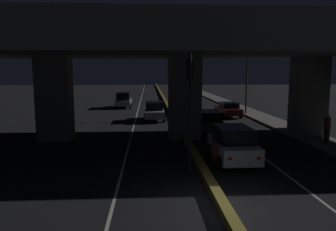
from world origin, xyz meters
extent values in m
plane|color=black|center=(0.00, 0.00, 0.00)|extent=(200.00, 200.00, 0.00)
cube|color=beige|center=(-3.71, 35.00, 0.00)|extent=(0.12, 126.00, 0.00)
cube|color=beige|center=(3.71, 35.00, 0.00)|extent=(0.12, 126.00, 0.00)
cube|color=olive|center=(0.00, 35.00, 0.16)|extent=(0.39, 126.00, 0.33)
cube|color=slate|center=(8.75, 28.00, 0.08)|extent=(2.45, 126.00, 0.15)
cube|color=slate|center=(-8.70, 11.98, 2.80)|extent=(2.15, 1.64, 5.60)
cube|color=slate|center=(8.70, 11.98, 2.80)|extent=(2.15, 1.64, 5.60)
cube|color=slate|center=(0.00, 11.98, 2.80)|extent=(2.15, 1.64, 5.60)
cube|color=slate|center=(0.00, 11.98, 6.69)|extent=(37.97, 12.18, 2.17)
cube|color=#333335|center=(0.00, 11.98, 8.22)|extent=(37.97, 0.40, 0.90)
cylinder|color=black|center=(-0.59, 4.31, 2.69)|extent=(0.14, 0.14, 5.38)
cube|color=black|center=(-0.59, 4.49, 4.71)|extent=(0.30, 0.28, 0.95)
sphere|color=red|center=(-0.59, 4.64, 5.01)|extent=(0.18, 0.18, 0.18)
sphere|color=black|center=(-0.59, 4.64, 4.71)|extent=(0.18, 0.18, 0.18)
sphere|color=black|center=(-0.59, 4.64, 4.41)|extent=(0.18, 0.18, 0.18)
cylinder|color=#2D2D30|center=(7.86, 23.82, 4.06)|extent=(0.18, 0.18, 8.12)
cylinder|color=#2D2D30|center=(6.62, 23.82, 7.97)|extent=(2.48, 0.10, 0.10)
ellipsoid|color=#F2B759|center=(5.38, 23.82, 7.87)|extent=(0.56, 0.32, 0.24)
cube|color=silver|center=(1.76, 5.65, 0.74)|extent=(1.87, 3.97, 0.78)
cube|color=black|center=(1.76, 5.65, 1.50)|extent=(1.64, 2.38, 0.74)
cylinder|color=black|center=(0.85, 6.95, 0.35)|extent=(0.21, 0.70, 0.70)
cylinder|color=black|center=(2.65, 6.96, 0.35)|extent=(0.21, 0.70, 0.70)
cylinder|color=black|center=(0.87, 4.34, 0.35)|extent=(0.21, 0.70, 0.70)
cylinder|color=black|center=(2.67, 4.35, 0.35)|extent=(0.21, 0.70, 0.70)
cube|color=red|center=(1.13, 3.66, 0.78)|extent=(0.18, 0.03, 0.11)
cube|color=red|center=(2.41, 3.67, 0.78)|extent=(0.18, 0.03, 0.11)
cube|color=#515459|center=(2.16, 14.19, 0.63)|extent=(1.89, 4.25, 0.65)
cube|color=black|center=(2.16, 14.19, 1.29)|extent=(1.63, 2.56, 0.66)
cylinder|color=black|center=(1.33, 15.60, 0.31)|extent=(0.22, 0.62, 0.62)
cylinder|color=black|center=(3.06, 15.55, 0.31)|extent=(0.22, 0.62, 0.62)
cylinder|color=black|center=(1.25, 12.83, 0.31)|extent=(0.22, 0.62, 0.62)
cylinder|color=black|center=(2.98, 12.78, 0.31)|extent=(0.22, 0.62, 0.62)
cube|color=red|center=(1.48, 12.10, 0.66)|extent=(0.18, 0.03, 0.11)
cube|color=red|center=(2.72, 12.06, 0.66)|extent=(0.18, 0.03, 0.11)
cube|color=#591414|center=(5.64, 22.53, 0.63)|extent=(1.97, 4.41, 0.61)
cube|color=black|center=(5.65, 22.31, 1.20)|extent=(1.66, 2.15, 0.53)
cylinder|color=black|center=(4.71, 23.92, 0.33)|extent=(0.23, 0.66, 0.65)
cylinder|color=black|center=(6.45, 24.00, 0.33)|extent=(0.23, 0.66, 0.65)
cylinder|color=black|center=(4.83, 21.06, 0.33)|extent=(0.23, 0.66, 0.65)
cylinder|color=black|center=(6.58, 21.14, 0.33)|extent=(0.23, 0.66, 0.65)
cube|color=red|center=(5.11, 20.32, 0.66)|extent=(0.18, 0.04, 0.11)
cube|color=red|center=(6.36, 20.38, 0.66)|extent=(0.18, 0.04, 0.11)
cube|color=silver|center=(-1.92, 20.43, 0.68)|extent=(1.79, 4.06, 0.66)
cube|color=black|center=(-1.92, 20.43, 1.38)|extent=(1.57, 2.44, 0.75)
cylinder|color=black|center=(-1.06, 19.09, 0.34)|extent=(0.20, 0.69, 0.69)
cylinder|color=black|center=(-2.79, 19.09, 0.34)|extent=(0.20, 0.69, 0.69)
cylinder|color=black|center=(-1.05, 21.76, 0.34)|extent=(0.20, 0.69, 0.69)
cylinder|color=black|center=(-2.78, 21.77, 0.34)|extent=(0.20, 0.69, 0.69)
cube|color=white|center=(-1.29, 22.46, 0.58)|extent=(0.18, 0.03, 0.11)
cube|color=white|center=(-2.53, 22.46, 0.58)|extent=(0.18, 0.03, 0.11)
cube|color=gray|center=(-5.60, 31.51, 0.67)|extent=(1.85, 4.22, 0.66)
cube|color=black|center=(-5.60, 31.40, 1.47)|extent=(1.62, 3.04, 0.94)
cylinder|color=black|center=(-4.72, 30.11, 0.34)|extent=(0.20, 0.68, 0.68)
cylinder|color=black|center=(-6.50, 30.12, 0.34)|extent=(0.20, 0.68, 0.68)
cylinder|color=black|center=(-4.70, 32.89, 0.34)|extent=(0.20, 0.68, 0.68)
cylinder|color=black|center=(-6.48, 32.90, 0.34)|extent=(0.20, 0.68, 0.68)
cube|color=white|center=(-4.95, 33.62, 0.57)|extent=(0.18, 0.03, 0.11)
cube|color=white|center=(-6.22, 33.62, 0.57)|extent=(0.18, 0.03, 0.11)
cylinder|color=black|center=(0.76, 5.65, 0.30)|extent=(0.11, 0.59, 0.59)
cylinder|color=black|center=(0.70, 4.43, 0.30)|extent=(0.13, 0.60, 0.59)
cube|color=maroon|center=(0.73, 5.04, 0.52)|extent=(0.28, 0.93, 0.32)
cylinder|color=maroon|center=(0.73, 5.04, 0.97)|extent=(0.33, 0.33, 0.59)
sphere|color=black|center=(0.73, 5.04, 1.38)|extent=(0.24, 0.24, 0.24)
cube|color=red|center=(0.70, 4.38, 0.52)|extent=(0.08, 0.03, 0.08)
cylinder|color=black|center=(0.82, 12.83, 0.29)|extent=(0.13, 0.59, 0.59)
cylinder|color=black|center=(0.72, 11.51, 0.29)|extent=(0.15, 0.59, 0.59)
cube|color=navy|center=(0.77, 12.17, 0.51)|extent=(0.32, 1.03, 0.32)
cylinder|color=navy|center=(0.77, 12.17, 0.94)|extent=(0.34, 0.34, 0.53)
sphere|color=black|center=(0.77, 12.17, 1.33)|extent=(0.24, 0.24, 0.24)
cube|color=red|center=(0.71, 11.46, 0.51)|extent=(0.08, 0.04, 0.08)
cylinder|color=black|center=(0.55, 21.17, 0.27)|extent=(0.09, 0.54, 0.53)
cylinder|color=black|center=(0.58, 19.87, 0.27)|extent=(0.11, 0.54, 0.53)
cube|color=black|center=(0.56, 20.52, 0.49)|extent=(0.26, 1.00, 0.32)
cylinder|color=beige|center=(0.56, 20.52, 0.89)|extent=(0.33, 0.33, 0.50)
sphere|color=#B21919|center=(0.56, 20.52, 1.26)|extent=(0.24, 0.24, 0.24)
cube|color=red|center=(0.58, 19.82, 0.49)|extent=(0.08, 0.03, 0.08)
cylinder|color=#2D261E|center=(8.70, 9.34, 0.58)|extent=(0.33, 0.33, 0.86)
cylinder|color=maroon|center=(8.70, 9.34, 1.36)|extent=(0.39, 0.39, 0.71)
sphere|color=tan|center=(8.70, 9.34, 1.84)|extent=(0.23, 0.23, 0.23)
camera|label=1|loc=(-2.44, -10.18, 4.62)|focal=35.00mm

